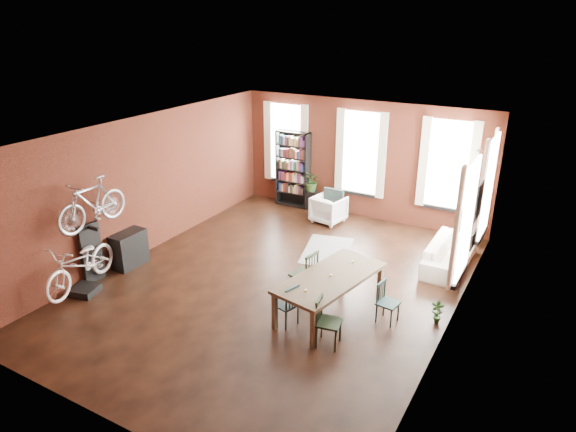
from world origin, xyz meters
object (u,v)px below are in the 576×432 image
Objects in this scene: dining_chair_a at (286,304)px; console_table at (129,249)px; dining_table at (330,295)px; bookshelf at (293,169)px; plant_stand at (312,200)px; bike_trainer at (85,290)px; bicycle_floor at (77,243)px; dining_chair_d at (388,303)px; white_armchair at (329,208)px; dining_chair_b at (304,274)px; dining_chair_c at (329,322)px; cream_sofa at (450,249)px.

dining_chair_a is 1.02× the size of console_table.
dining_table is 5.93m from bookshelf.
bike_trainer is at bearing -105.29° from plant_stand.
dining_chair_a is at bearing 4.25° from bicycle_floor.
white_armchair is at bearing 45.59° from dining_chair_d.
bicycle_floor is (-3.92, -2.09, 0.61)m from dining_chair_b.
console_table reaches higher than bike_trainer.
bookshelf is 2.74× the size of white_armchair.
dining_chair_d is 5.81m from console_table.
bookshelf is 4.06× the size of plant_stand.
console_table reaches higher than plant_stand.
dining_table is 0.80m from dining_chair_b.
dining_table reaches higher than bike_trainer.
console_table is at bearing 68.42° from white_armchair.
console_table is at bearing -103.83° from bookshelf.
dining_chair_b reaches higher than dining_chair_c.
dining_chair_d reaches higher than bike_trainer.
dining_chair_a is (-0.54, -0.72, 0.02)m from dining_table.
dining_chair_a is at bearing -115.61° from dining_table.
bicycle_floor reaches higher than dining_chair_c.
console_table is (-1.28, -5.20, -0.70)m from bookshelf.
white_armchair is 1.63× the size of bike_trainer.
plant_stand is at bearing 131.78° from dining_table.
dining_chair_b is at bearing 117.92° from white_armchair.
bike_trainer is 1.03m from bicycle_floor.
dining_table is 4.23× the size of plant_stand.
console_table is (-4.19, 0.29, -0.01)m from dining_chair_a.
bike_trainer is at bearing -52.24° from bicycle_floor.
white_armchair is at bearing -146.86° from dining_chair_a.
dining_chair_b reaches higher than console_table.
white_armchair is (-3.02, 3.86, 0.01)m from dining_chair_d.
dining_table is at bearing 125.32° from white_armchair.
console_table is (-0.10, 1.36, 0.33)m from bike_trainer.
dining_chair_d is at bearing -38.90° from dining_chair_c.
plant_stand is at bearing 48.13° from dining_chair_d.
white_armchair is at bearing 126.79° from dining_table.
dining_chair_b is 1.11× the size of dining_chair_c.
cream_sofa is 7.86m from bicycle_floor.
dining_chair_c is at bearing 164.66° from cream_sofa.
bookshelf is at bearing 79.85° from bike_trainer.
bookshelf reaches higher than bike_trainer.
dining_chair_c is 1.13× the size of dining_chair_d.
bike_trainer is 0.62× the size of console_table.
dining_chair_a is 1.04× the size of dining_chair_d.
bookshelf reaches higher than cream_sofa.
dining_chair_b is at bearing 10.54° from console_table.
bike_trainer is at bearing 75.51° from white_armchair.
dining_chair_a is 0.37× the size of bookshelf.
white_armchair is 1.09m from plant_stand.
dining_chair_b is 0.51× the size of bicycle_floor.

